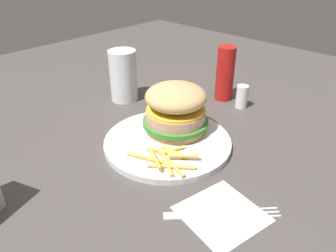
{
  "coord_description": "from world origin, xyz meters",
  "views": [
    {
      "loc": [
        -0.39,
        0.39,
        0.35
      ],
      "look_at": [
        -0.01,
        -0.0,
        0.04
      ],
      "focal_mm": 34.81,
      "sensor_mm": 36.0,
      "label": 1
    }
  ],
  "objects_px": {
    "plate": "(168,142)",
    "fork": "(223,212)",
    "salt_shaker": "(242,97)",
    "ketchup_bottle": "(225,74)",
    "drink_glass": "(124,78)",
    "fries_pile": "(167,159)",
    "sandwich": "(176,108)",
    "napkin": "(222,214)"
  },
  "relations": [
    {
      "from": "plate",
      "to": "sandwich",
      "type": "distance_m",
      "value": 0.07
    },
    {
      "from": "fork",
      "to": "drink_glass",
      "type": "distance_m",
      "value": 0.45
    },
    {
      "from": "fork",
      "to": "salt_shaker",
      "type": "relative_size",
      "value": 2.49
    },
    {
      "from": "sandwich",
      "to": "salt_shaker",
      "type": "bearing_deg",
      "value": -97.85
    },
    {
      "from": "napkin",
      "to": "ketchup_bottle",
      "type": "relative_size",
      "value": 0.82
    },
    {
      "from": "salt_shaker",
      "to": "sandwich",
      "type": "bearing_deg",
      "value": 82.15
    },
    {
      "from": "fork",
      "to": "ketchup_bottle",
      "type": "height_order",
      "value": "ketchup_bottle"
    },
    {
      "from": "sandwich",
      "to": "drink_glass",
      "type": "distance_m",
      "value": 0.21
    },
    {
      "from": "sandwich",
      "to": "napkin",
      "type": "xyz_separation_m",
      "value": [
        -0.2,
        0.12,
        -0.06
      ]
    },
    {
      "from": "ketchup_bottle",
      "to": "napkin",
      "type": "bearing_deg",
      "value": 124.8
    },
    {
      "from": "fries_pile",
      "to": "napkin",
      "type": "distance_m",
      "value": 0.14
    },
    {
      "from": "ketchup_bottle",
      "to": "salt_shaker",
      "type": "relative_size",
      "value": 2.43
    },
    {
      "from": "drink_glass",
      "to": "ketchup_bottle",
      "type": "relative_size",
      "value": 0.94
    },
    {
      "from": "sandwich",
      "to": "fries_pile",
      "type": "bearing_deg",
      "value": 124.02
    },
    {
      "from": "fries_pile",
      "to": "ketchup_bottle",
      "type": "bearing_deg",
      "value": -73.12
    },
    {
      "from": "fries_pile",
      "to": "salt_shaker",
      "type": "height_order",
      "value": "salt_shaker"
    },
    {
      "from": "plate",
      "to": "fork",
      "type": "xyz_separation_m",
      "value": [
        -0.19,
        0.08,
        -0.0
      ]
    },
    {
      "from": "sandwich",
      "to": "fries_pile",
      "type": "xyz_separation_m",
      "value": [
        -0.06,
        0.09,
        -0.04
      ]
    },
    {
      "from": "sandwich",
      "to": "salt_shaker",
      "type": "distance_m",
      "value": 0.21
    },
    {
      "from": "plate",
      "to": "drink_glass",
      "type": "bearing_deg",
      "value": -19.25
    },
    {
      "from": "sandwich",
      "to": "fork",
      "type": "relative_size",
      "value": 0.97
    },
    {
      "from": "drink_glass",
      "to": "fries_pile",
      "type": "bearing_deg",
      "value": 154.17
    },
    {
      "from": "salt_shaker",
      "to": "fork",
      "type": "bearing_deg",
      "value": 118.36
    },
    {
      "from": "sandwich",
      "to": "napkin",
      "type": "bearing_deg",
      "value": 149.17
    },
    {
      "from": "sandwich",
      "to": "ketchup_bottle",
      "type": "distance_m",
      "value": 0.22
    },
    {
      "from": "napkin",
      "to": "drink_glass",
      "type": "xyz_separation_m",
      "value": [
        0.41,
        -0.16,
        0.06
      ]
    },
    {
      "from": "plate",
      "to": "sandwich",
      "type": "relative_size",
      "value": 1.87
    },
    {
      "from": "fork",
      "to": "salt_shaker",
      "type": "bearing_deg",
      "value": -61.64
    },
    {
      "from": "fries_pile",
      "to": "fork",
      "type": "xyz_separation_m",
      "value": [
        -0.14,
        0.03,
        -0.01
      ]
    },
    {
      "from": "sandwich",
      "to": "drink_glass",
      "type": "xyz_separation_m",
      "value": [
        0.21,
        -0.04,
        -0.0
      ]
    },
    {
      "from": "napkin",
      "to": "ketchup_bottle",
      "type": "bearing_deg",
      "value": -55.2
    },
    {
      "from": "salt_shaker",
      "to": "ketchup_bottle",
      "type": "bearing_deg",
      "value": -10.13
    },
    {
      "from": "sandwich",
      "to": "fork",
      "type": "xyz_separation_m",
      "value": [
        -0.2,
        0.12,
        -0.06
      ]
    },
    {
      "from": "plate",
      "to": "napkin",
      "type": "bearing_deg",
      "value": 156.23
    },
    {
      "from": "sandwich",
      "to": "drink_glass",
      "type": "relative_size",
      "value": 1.06
    },
    {
      "from": "sandwich",
      "to": "ketchup_bottle",
      "type": "xyz_separation_m",
      "value": [
        0.03,
        -0.21,
        0.01
      ]
    },
    {
      "from": "fork",
      "to": "salt_shaker",
      "type": "height_order",
      "value": "salt_shaker"
    },
    {
      "from": "sandwich",
      "to": "salt_shaker",
      "type": "relative_size",
      "value": 2.43
    },
    {
      "from": "napkin",
      "to": "salt_shaker",
      "type": "relative_size",
      "value": 2.0
    },
    {
      "from": "drink_glass",
      "to": "salt_shaker",
      "type": "bearing_deg",
      "value": -145.73
    },
    {
      "from": "sandwich",
      "to": "drink_glass",
      "type": "height_order",
      "value": "drink_glass"
    },
    {
      "from": "ketchup_bottle",
      "to": "drink_glass",
      "type": "bearing_deg",
      "value": 44.0
    }
  ]
}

